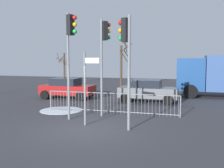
% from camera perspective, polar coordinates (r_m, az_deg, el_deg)
% --- Properties ---
extents(ground_plane, '(60.00, 60.00, 0.00)m').
position_cam_1_polar(ground_plane, '(10.30, -5.67, -10.02)').
color(ground_plane, '#38383D').
extents(traffic_light_foreground_right, '(0.54, 0.39, 4.43)m').
position_cam_1_polar(traffic_light_foreground_right, '(9.86, 3.18, 8.36)').
color(traffic_light_foreground_right, slate).
rests_on(traffic_light_foreground_right, ground).
extents(traffic_light_mid_right, '(0.45, 0.48, 4.70)m').
position_cam_1_polar(traffic_light_mid_right, '(12.45, -1.82, 8.61)').
color(traffic_light_mid_right, slate).
rests_on(traffic_light_mid_right, ground).
extents(traffic_light_mid_left, '(0.56, 0.36, 4.85)m').
position_cam_1_polar(traffic_light_mid_left, '(11.70, -9.36, 9.28)').
color(traffic_light_mid_left, slate).
rests_on(traffic_light_mid_left, ground).
extents(direction_sign_post, '(0.77, 0.25, 3.07)m').
position_cam_1_polar(direction_sign_post, '(10.57, -5.87, -0.15)').
color(direction_sign_post, slate).
rests_on(direction_sign_post, ground).
extents(pedestrian_guard_railing, '(7.02, 0.10, 1.07)m').
position_cam_1_polar(pedestrian_guard_railing, '(13.07, -0.33, -4.26)').
color(pedestrian_guard_railing, slate).
rests_on(pedestrian_guard_railing, ground).
extents(car_grey_far, '(3.81, 1.93, 1.47)m').
position_cam_1_polar(car_grey_far, '(16.90, 8.03, -1.43)').
color(car_grey_far, slate).
rests_on(car_grey_far, ground).
extents(car_red_near, '(3.83, 1.98, 1.47)m').
position_cam_1_polar(car_red_near, '(18.59, -10.05, -0.86)').
color(car_red_near, maroon).
rests_on(car_red_near, ground).
extents(bare_tree_left, '(1.74, 1.63, 3.70)m').
position_cam_1_polar(bare_tree_left, '(30.95, -10.77, 3.78)').
color(bare_tree_left, '#473828').
rests_on(bare_tree_left, ground).
extents(bare_tree_centre, '(1.48, 2.03, 5.10)m').
position_cam_1_polar(bare_tree_centre, '(25.69, 2.24, 4.65)').
color(bare_tree_centre, '#473828').
rests_on(bare_tree_centre, ground).
extents(snow_patch_kerb, '(2.30, 2.30, 0.01)m').
position_cam_1_polar(snow_patch_kerb, '(14.23, -11.32, -5.81)').
color(snow_patch_kerb, silver).
rests_on(snow_patch_kerb, ground).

